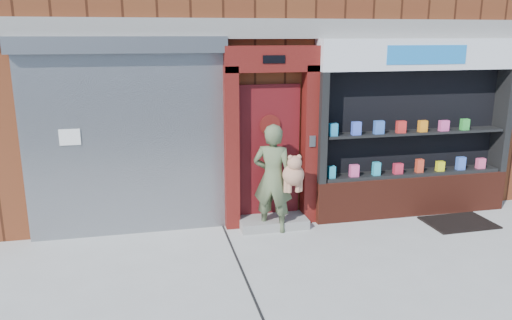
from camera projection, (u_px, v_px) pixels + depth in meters
name	position (u px, v px, depth m)	size (l,w,h in m)	color
ground	(358.00, 268.00, 6.75)	(80.00, 80.00, 0.00)	#9E9E99
shutter_bay	(125.00, 126.00, 7.51)	(3.10, 0.30, 3.04)	gray
red_door_bay	(271.00, 138.00, 7.99)	(1.52, 0.58, 2.90)	#52110E
pharmacy_bay	(413.00, 137.00, 8.50)	(3.50, 0.41, 3.00)	#572014
woman	(275.00, 178.00, 7.82)	(0.84, 0.67, 1.74)	#546140
doormat	(459.00, 223.00, 8.33)	(1.09, 0.77, 0.03)	black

